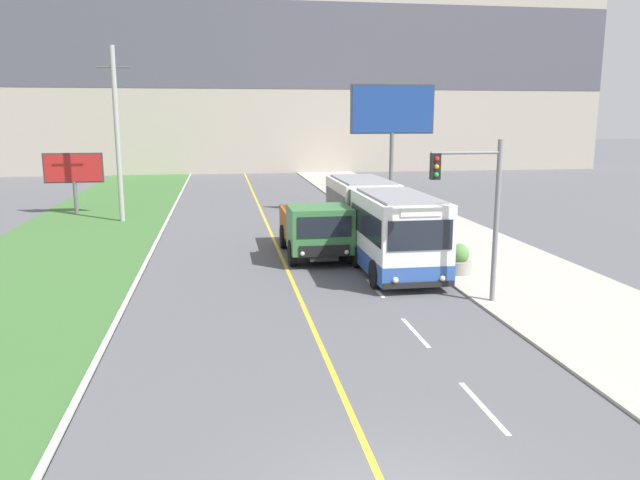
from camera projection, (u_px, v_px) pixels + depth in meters
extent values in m
cube|color=silver|center=(483.00, 407.00, 12.84)|extent=(0.12, 2.40, 0.01)
cube|color=silver|center=(415.00, 332.00, 17.29)|extent=(0.12, 2.40, 0.01)
cube|color=silver|center=(375.00, 288.00, 21.75)|extent=(0.12, 2.40, 0.01)
cube|color=silver|center=(349.00, 259.00, 26.21)|extent=(0.12, 2.40, 0.01)
cube|color=silver|center=(330.00, 238.00, 30.67)|extent=(0.12, 2.40, 0.01)
cube|color=silver|center=(316.00, 223.00, 35.12)|extent=(0.12, 2.40, 0.01)
cube|color=#A89E8E|center=(241.00, 54.00, 67.19)|extent=(80.00, 8.00, 25.02)
cube|color=#4C4C56|center=(242.00, 44.00, 63.18)|extent=(80.00, 0.04, 8.76)
cube|color=white|center=(398.00, 233.00, 23.05)|extent=(2.51, 5.20, 2.73)
cube|color=#2D519E|center=(397.00, 260.00, 23.25)|extent=(2.53, 5.22, 0.70)
cube|color=black|center=(398.00, 222.00, 22.98)|extent=(2.53, 4.78, 0.96)
cube|color=gray|center=(399.00, 196.00, 22.78)|extent=(2.13, 4.68, 0.08)
cube|color=white|center=(362.00, 210.00, 28.97)|extent=(2.51, 5.20, 2.73)
cube|color=#2D519E|center=(361.00, 231.00, 29.16)|extent=(2.53, 5.22, 0.70)
cube|color=black|center=(362.00, 201.00, 28.89)|extent=(2.53, 4.78, 0.96)
cube|color=gray|center=(362.00, 179.00, 28.69)|extent=(2.13, 4.68, 0.08)
cube|color=#474747|center=(378.00, 220.00, 26.01)|extent=(2.31, 0.90, 2.51)
cube|color=black|center=(420.00, 236.00, 20.44)|extent=(2.21, 0.04, 1.00)
cube|color=black|center=(419.00, 285.00, 20.75)|extent=(2.46, 0.06, 0.20)
sphere|color=#F4EAB2|center=(395.00, 280.00, 20.58)|extent=(0.20, 0.20, 0.20)
sphere|color=#F4EAB2|center=(443.00, 278.00, 20.83)|extent=(0.20, 0.20, 0.20)
cube|color=white|center=(421.00, 212.00, 20.29)|extent=(1.38, 0.04, 0.28)
cylinder|color=black|center=(376.00, 274.00, 21.68)|extent=(0.28, 1.00, 1.00)
cylinder|color=black|center=(441.00, 271.00, 22.05)|extent=(0.28, 1.00, 1.00)
cylinder|color=black|center=(357.00, 255.00, 24.71)|extent=(0.28, 1.00, 1.00)
cylinder|color=black|center=(414.00, 253.00, 25.07)|extent=(0.28, 1.00, 1.00)
cylinder|color=black|center=(334.00, 232.00, 29.51)|extent=(0.28, 1.00, 1.00)
cylinder|color=black|center=(383.00, 231.00, 29.87)|extent=(0.28, 1.00, 1.00)
cube|color=black|center=(313.00, 244.00, 27.15)|extent=(1.12, 6.04, 0.20)
cube|color=#38753D|center=(320.00, 229.00, 25.18)|extent=(2.48, 2.36, 1.79)
cube|color=black|center=(325.00, 227.00, 23.96)|extent=(2.11, 0.04, 0.81)
cube|color=black|center=(325.00, 251.00, 24.14)|extent=(1.98, 0.06, 0.44)
sphere|color=silver|center=(302.00, 254.00, 24.01)|extent=(0.18, 0.18, 0.18)
sphere|color=silver|center=(347.00, 252.00, 24.28)|extent=(0.18, 0.18, 0.18)
cube|color=#994C19|center=(309.00, 235.00, 28.39)|extent=(2.36, 3.42, 0.12)
cube|color=#994C19|center=(284.00, 223.00, 28.11)|extent=(0.12, 3.42, 1.22)
cube|color=#994C19|center=(333.00, 222.00, 28.45)|extent=(0.12, 3.42, 1.22)
cube|color=#994C19|center=(314.00, 229.00, 26.68)|extent=(2.36, 0.12, 1.22)
cube|color=#994C19|center=(304.00, 217.00, 29.88)|extent=(2.36, 0.12, 1.22)
cube|color=#994C19|center=(314.00, 212.00, 26.54)|extent=(2.36, 0.12, 0.24)
cylinder|color=black|center=(293.00, 253.00, 24.96)|extent=(0.30, 1.04, 1.04)
cylinder|color=black|center=(348.00, 251.00, 25.31)|extent=(0.30, 1.04, 1.04)
cylinder|color=black|center=(284.00, 237.00, 28.40)|extent=(0.30, 1.04, 1.04)
cylinder|color=black|center=(333.00, 235.00, 28.75)|extent=(0.30, 1.04, 1.04)
cylinder|color=#9E9E99|center=(117.00, 136.00, 34.72)|extent=(0.28, 0.28, 9.70)
cylinder|color=#4C4C4C|center=(113.00, 67.00, 34.01)|extent=(1.80, 0.08, 0.08)
cylinder|color=slate|center=(496.00, 223.00, 19.55)|extent=(0.16, 0.16, 5.20)
cylinder|color=slate|center=(466.00, 153.00, 18.95)|extent=(2.20, 0.10, 0.10)
cube|color=black|center=(435.00, 166.00, 18.88)|extent=(0.28, 0.24, 0.80)
sphere|color=red|center=(437.00, 159.00, 18.71)|extent=(0.14, 0.14, 0.14)
sphere|color=orange|center=(437.00, 167.00, 18.75)|extent=(0.14, 0.14, 0.14)
sphere|color=green|center=(436.00, 175.00, 18.80)|extent=(0.14, 0.14, 0.14)
cylinder|color=#59595B|center=(391.00, 174.00, 37.70)|extent=(0.24, 0.24, 4.96)
cube|color=#333333|center=(392.00, 109.00, 36.95)|extent=(5.07, 0.20, 2.89)
cube|color=navy|center=(393.00, 109.00, 36.84)|extent=(4.91, 0.02, 2.73)
cylinder|color=#59595B|center=(76.00, 198.00, 38.29)|extent=(0.24, 0.24, 2.00)
cube|color=#333333|center=(73.00, 168.00, 37.93)|extent=(3.49, 0.20, 1.82)
cube|color=#AD1E1E|center=(73.00, 168.00, 37.83)|extent=(3.33, 0.02, 1.66)
cylinder|color=gray|center=(458.00, 267.00, 23.47)|extent=(0.95, 0.95, 0.48)
sphere|color=#518442|center=(459.00, 254.00, 23.38)|extent=(0.76, 0.76, 0.76)
cylinder|color=gray|center=(415.00, 240.00, 28.58)|extent=(0.97, 0.97, 0.48)
sphere|color=#518442|center=(415.00, 229.00, 28.48)|extent=(0.78, 0.78, 0.78)
cylinder|color=gray|center=(386.00, 221.00, 33.70)|extent=(0.99, 0.99, 0.49)
sphere|color=#518442|center=(387.00, 212.00, 33.60)|extent=(0.79, 0.79, 0.79)
cylinder|color=gray|center=(367.00, 207.00, 38.84)|extent=(0.91, 0.91, 0.51)
sphere|color=#518442|center=(367.00, 199.00, 38.74)|extent=(0.72, 0.72, 0.72)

